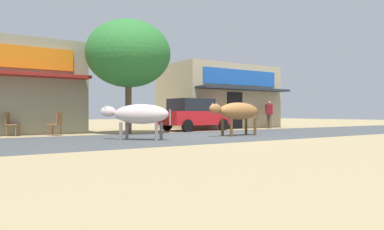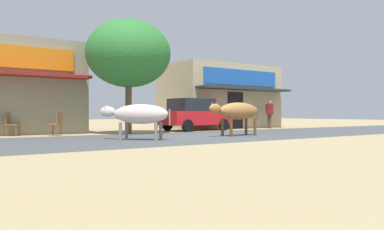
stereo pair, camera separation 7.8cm
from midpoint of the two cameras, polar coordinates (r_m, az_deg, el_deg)
name	(u,v)px [view 1 (the left image)]	position (r m, az deg, el deg)	size (l,w,h in m)	color
ground	(211,136)	(14.39, 2.77, -3.29)	(80.00, 80.00, 0.00)	tan
asphalt_road	(211,136)	(14.39, 2.77, -3.29)	(72.00, 6.09, 0.00)	#474B4E
storefront_right_club	(219,97)	(22.95, 4.11, 2.81)	(6.74, 5.06, 3.80)	tan
roadside_tree	(128,54)	(16.21, -10.08, 9.42)	(3.65, 3.65, 4.94)	brown
parked_hatchback_car	(194,114)	(18.85, 0.19, 0.11)	(3.79, 2.14, 1.64)	red
cow_near_brown	(139,114)	(12.23, -8.47, 0.09)	(1.99, 2.14, 1.20)	beige
cow_far_dark	(238,111)	(14.56, 7.05, 0.56)	(2.70, 0.88, 1.32)	#9F6938
pedestrian_by_shop	(269,112)	(22.05, 11.87, 0.46)	(0.28, 0.61, 1.65)	brown
cafe_chair_near_tree	(56,123)	(15.47, -20.62, -1.16)	(0.62, 0.62, 0.92)	brown
cafe_chair_by_doorway	(11,123)	(15.97, -26.61, -1.12)	(0.60, 0.60, 0.92)	brown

